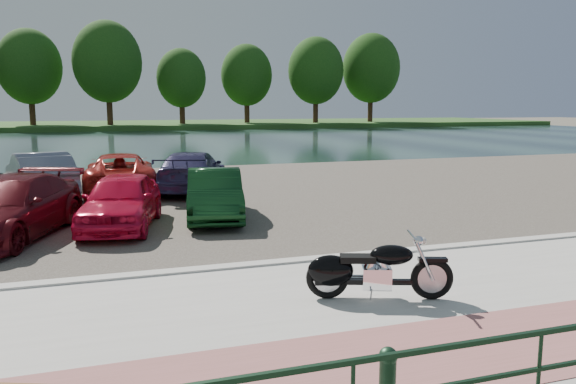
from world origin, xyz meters
name	(u,v)px	position (x,y,z in m)	size (l,w,h in m)	color
ground	(361,296)	(0.00, 0.00, 0.00)	(200.00, 200.00, 0.00)	#595447
promenade	(390,315)	(0.00, -1.00, 0.05)	(60.00, 6.00, 0.10)	#B3B1A9
pink_path	(448,353)	(0.00, -2.50, 0.10)	(60.00, 2.00, 0.01)	#935853
kerb	(317,261)	(0.00, 2.00, 0.07)	(60.00, 0.30, 0.14)	#B3B1A9
parking_lot	(224,195)	(0.00, 11.00, 0.02)	(60.00, 18.00, 0.04)	#3E3932
river	(153,142)	(0.00, 40.00, 0.00)	(120.00, 40.00, 0.00)	#1A2F2D
far_bank	(133,125)	(0.00, 72.00, 0.30)	(120.00, 24.00, 0.60)	#294A1A
railing	(540,351)	(0.00, -4.00, 0.79)	(24.04, 0.05, 0.90)	black
far_trees	(168,69)	(4.36, 65.79, 7.49)	(70.25, 10.68, 12.52)	#361E13
motorcycle	(366,271)	(-0.10, -0.38, 0.56)	(2.25, 1.06, 1.05)	black
car_3	(10,208)	(-6.11, 6.20, 0.76)	(2.02, 4.98, 1.44)	#500B12
car_4	(121,201)	(-3.59, 6.50, 0.74)	(1.66, 4.12, 1.40)	red
car_5	(215,194)	(-1.11, 6.93, 0.71)	(1.43, 4.09, 1.35)	#0F3717
car_9	(40,175)	(-6.02, 12.30, 0.81)	(1.63, 4.68, 1.54)	slate
car_10	(120,173)	(-3.43, 12.62, 0.74)	(2.33, 5.06, 1.41)	#AC241C
car_11	(192,171)	(-0.97, 12.01, 0.76)	(2.03, 4.99, 1.45)	#302C56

